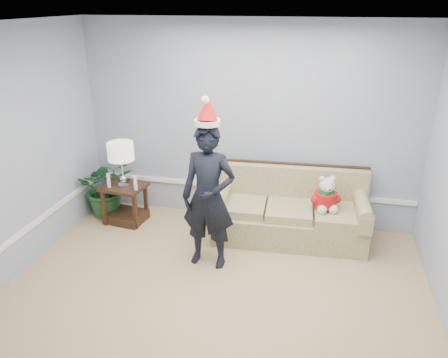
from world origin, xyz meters
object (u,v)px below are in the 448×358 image
Objects in this scene: table_lamp at (121,153)px; teddy_bear at (326,198)px; sofa at (290,214)px; side_table at (126,207)px; man at (209,197)px; houseplant at (107,187)px.

teddy_bear is (2.67, 0.05, -0.38)m from table_lamp.
table_lamp is (-2.24, -0.14, 0.70)m from sofa.
side_table is 2.72m from teddy_bear.
man reaches higher than table_lamp.
table_lamp is 1.36× the size of teddy_bear.
man is at bearing -26.94° from houseplant.
side_table is at bearing 121.60° from table_lamp.
table_lamp is at bearing 163.78° from teddy_bear.
teddy_bear is at bearing -15.48° from sofa.
side_table is (-2.26, -0.11, -0.11)m from sofa.
sofa is 2.35× the size of houseplant.
teddy_bear is (0.43, -0.09, 0.32)m from sofa.
sofa is 2.60m from houseplant.
houseplant is 3.04m from teddy_bear.
man is 1.51m from teddy_bear.
sofa is 1.17× the size of man.
man is 3.73× the size of teddy_bear.
man reaches higher than side_table.
houseplant is 2.01m from man.
side_table is 1.00× the size of table_lamp.
man reaches higher than sofa.
man is (1.38, -0.71, -0.17)m from table_lamp.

